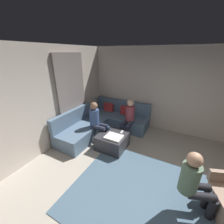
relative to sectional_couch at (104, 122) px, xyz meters
name	(u,v)px	position (x,y,z in m)	size (l,w,h in m)	color
ground_plane	(149,205)	(2.08, -1.88, -0.33)	(6.00, 6.00, 0.10)	#B2A899
wall_back	(178,92)	(2.08, 1.06, 1.07)	(6.00, 0.12, 2.70)	beige
wall_left	(29,106)	(-0.86, -1.88, 1.07)	(0.12, 6.00, 2.70)	beige
curtain_panel	(72,97)	(-0.76, -0.58, 0.97)	(0.06, 1.10, 2.50)	gray
area_rug	(141,193)	(1.88, -1.78, -0.27)	(2.60, 2.20, 0.01)	slate
sectional_couch	(104,122)	(0.00, 0.00, 0.00)	(2.10, 2.55, 0.87)	slate
ottoman	(112,141)	(0.73, -0.74, -0.07)	(0.76, 0.76, 0.42)	#333338
folded_blanket	(114,137)	(0.83, -0.86, 0.16)	(0.44, 0.36, 0.04)	white
coffee_mug	(109,128)	(0.51, -0.56, 0.19)	(0.08, 0.08, 0.10)	#334C72
game_remote	(122,132)	(0.91, -0.52, 0.15)	(0.05, 0.15, 0.02)	white
person_on_couch_back	(129,117)	(0.87, 0.06, 0.38)	(0.30, 0.60, 1.20)	#2D3347
person_on_couch_side	(97,120)	(0.15, -0.60, 0.38)	(0.60, 0.30, 1.20)	#2D3347
person_on_armchair	(195,182)	(2.67, -1.70, 0.36)	(0.61, 0.42, 1.18)	black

